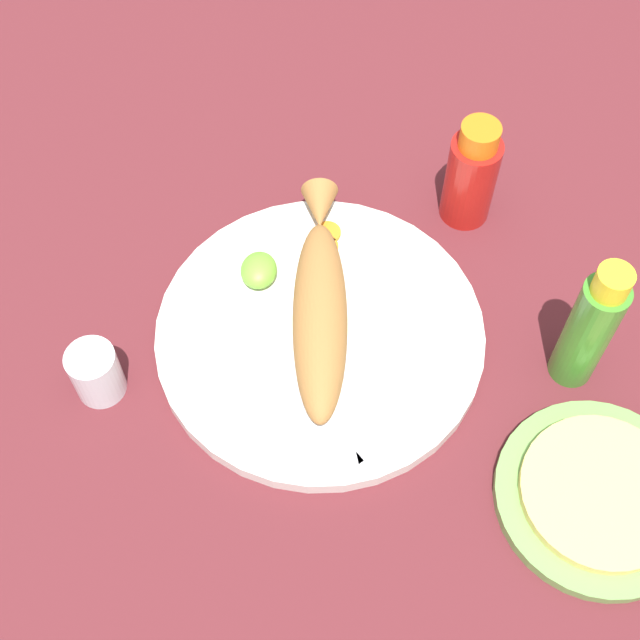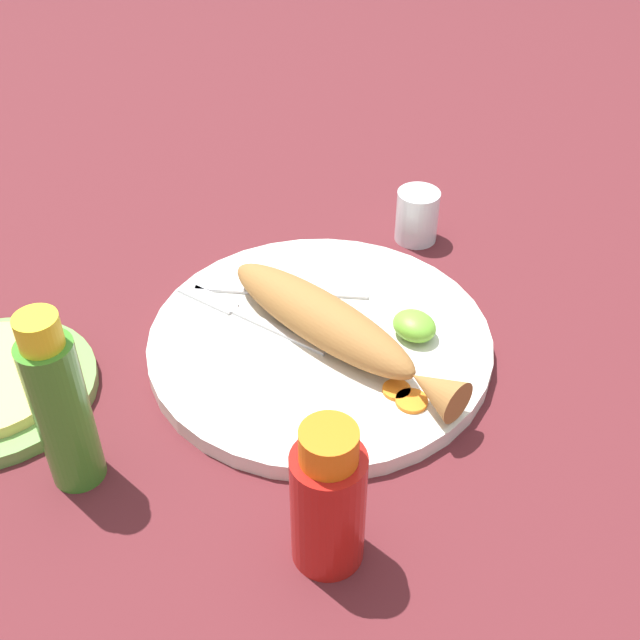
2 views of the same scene
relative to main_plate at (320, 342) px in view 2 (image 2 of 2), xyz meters
The scene contains 11 objects.
ground_plane 0.01m from the main_plate, ahead, with size 4.00×4.00×0.00m, color #561E23.
main_plate is the anchor object (origin of this frame).
fried_fish 0.04m from the main_plate, behind, with size 0.29×0.07×0.05m.
fork_near 0.09m from the main_plate, 26.12° to the left, with size 0.18×0.06×0.00m.
fork_far 0.09m from the main_plate, ahead, with size 0.15×0.13×0.00m.
carrot_slice_near 0.11m from the main_plate, behind, with size 0.03×0.03×0.00m, color orange.
carrot_slice_mid 0.12m from the main_plate, behind, with size 0.03×0.03×0.00m, color orange.
lime_wedge_main 0.10m from the main_plate, 131.76° to the right, with size 0.05×0.04×0.03m, color #6BB233.
hot_sauce_bottle_red 0.24m from the main_plate, 139.63° to the left, with size 0.06×0.06×0.14m.
hot_sauce_bottle_green 0.27m from the main_plate, 85.97° to the left, with size 0.04×0.04×0.17m.
salt_cup 0.23m from the main_plate, 71.68° to the right, with size 0.05×0.05×0.06m.
Camera 2 is at (-0.45, 0.40, 0.54)m, focal length 45.00 mm.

